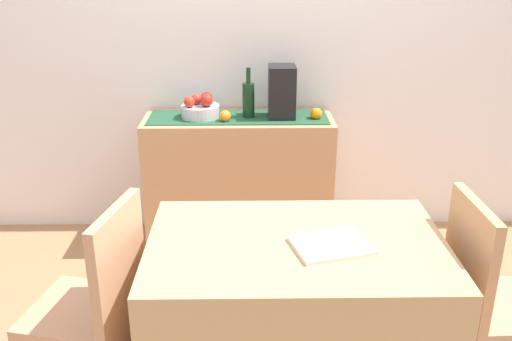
# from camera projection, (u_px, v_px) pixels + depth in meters

# --- Properties ---
(ground_plane) EXTENTS (6.40, 6.40, 0.02)m
(ground_plane) POSITION_uv_depth(u_px,v_px,m) (262.00, 327.00, 2.87)
(ground_plane) COLOR #A57952
(ground_plane) RESTS_ON ground
(room_wall_rear) EXTENTS (6.40, 0.06, 2.70)m
(room_wall_rear) POSITION_uv_depth(u_px,v_px,m) (258.00, 24.00, 3.47)
(room_wall_rear) COLOR white
(room_wall_rear) RESTS_ON ground
(sideboard_console) EXTENTS (1.15, 0.42, 0.83)m
(sideboard_console) POSITION_uv_depth(u_px,v_px,m) (239.00, 181.00, 3.57)
(sideboard_console) COLOR tan
(sideboard_console) RESTS_ON ground
(table_runner) EXTENTS (1.08, 0.32, 0.01)m
(table_runner) POSITION_uv_depth(u_px,v_px,m) (238.00, 117.00, 3.42)
(table_runner) COLOR #225034
(table_runner) RESTS_ON sideboard_console
(fruit_bowl) EXTENTS (0.23, 0.23, 0.07)m
(fruit_bowl) POSITION_uv_depth(u_px,v_px,m) (200.00, 111.00, 3.40)
(fruit_bowl) COLOR silver
(fruit_bowl) RESTS_ON table_runner
(apple_left) EXTENTS (0.08, 0.08, 0.08)m
(apple_left) POSITION_uv_depth(u_px,v_px,m) (206.00, 100.00, 3.35)
(apple_left) COLOR #B0271E
(apple_left) RESTS_ON fruit_bowl
(apple_right) EXTENTS (0.07, 0.07, 0.07)m
(apple_right) POSITION_uv_depth(u_px,v_px,m) (207.00, 98.00, 3.41)
(apple_right) COLOR red
(apple_right) RESTS_ON fruit_bowl
(apple_front) EXTENTS (0.07, 0.07, 0.07)m
(apple_front) POSITION_uv_depth(u_px,v_px,m) (196.00, 99.00, 3.40)
(apple_front) COLOR #B5342C
(apple_front) RESTS_ON fruit_bowl
(apple_center) EXTENTS (0.07, 0.07, 0.07)m
(apple_center) POSITION_uv_depth(u_px,v_px,m) (189.00, 102.00, 3.34)
(apple_center) COLOR #BD361F
(apple_center) RESTS_ON fruit_bowl
(wine_bottle) EXTENTS (0.07, 0.07, 0.30)m
(wine_bottle) POSITION_uv_depth(u_px,v_px,m) (248.00, 99.00, 3.38)
(wine_bottle) COLOR #11331A
(wine_bottle) RESTS_ON sideboard_console
(coffee_maker) EXTENTS (0.16, 0.18, 0.32)m
(coffee_maker) POSITION_uv_depth(u_px,v_px,m) (282.00, 92.00, 3.36)
(coffee_maker) COLOR black
(coffee_maker) RESTS_ON sideboard_console
(orange_loose_mid) EXTENTS (0.07, 0.07, 0.07)m
(orange_loose_mid) POSITION_uv_depth(u_px,v_px,m) (316.00, 114.00, 3.37)
(orange_loose_mid) COLOR orange
(orange_loose_mid) RESTS_ON sideboard_console
(orange_loose_end) EXTENTS (0.07, 0.07, 0.07)m
(orange_loose_end) POSITION_uv_depth(u_px,v_px,m) (225.00, 116.00, 3.33)
(orange_loose_end) COLOR orange
(orange_loose_end) RESTS_ON sideboard_console
(dining_table) EXTENTS (1.15, 0.75, 0.74)m
(dining_table) POSITION_uv_depth(u_px,v_px,m) (294.00, 322.00, 2.30)
(dining_table) COLOR tan
(dining_table) RESTS_ON ground
(open_book) EXTENTS (0.33, 0.28, 0.02)m
(open_book) POSITION_uv_depth(u_px,v_px,m) (331.00, 245.00, 2.12)
(open_book) COLOR white
(open_book) RESTS_ON dining_table
(chair_by_corner) EXTENTS (0.41, 0.41, 0.90)m
(chair_by_corner) POSITION_uv_depth(u_px,v_px,m) (495.00, 341.00, 2.35)
(chair_by_corner) COLOR tan
(chair_by_corner) RESTS_ON ground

